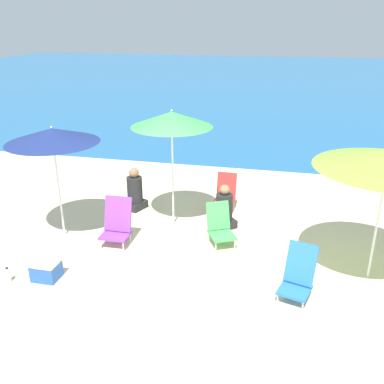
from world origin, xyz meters
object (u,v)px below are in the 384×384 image
object	(u,v)px
beach_chair_green	(220,225)
person_seated_far	(135,192)
water_bottle	(8,276)
person_seated_near	(224,210)
beach_umbrella_green	(172,119)
beach_umbrella_navy	(52,136)
beach_chair_purple	(117,223)
cooler_box	(46,269)
beach_chair_red	(225,193)
beach_chair_blue	(298,275)

from	to	relation	value
beach_chair_green	person_seated_far	distance (m)	2.30
beach_chair_green	person_seated_far	bearing A→B (deg)	123.08
beach_chair_green	water_bottle	bearing A→B (deg)	-174.64
person_seated_near	beach_umbrella_green	bearing A→B (deg)	-127.01
beach_umbrella_navy	beach_chair_green	size ratio (longest dim) A/B	2.82
person_seated_far	beach_chair_green	bearing A→B (deg)	-7.73
beach_umbrella_navy	person_seated_far	size ratio (longest dim) A/B	2.27
water_bottle	beach_chair_green	bearing A→B (deg)	33.52
beach_chair_green	beach_chair_purple	world-z (taller)	beach_chair_purple
beach_umbrella_navy	cooler_box	world-z (taller)	beach_umbrella_navy
beach_umbrella_navy	beach_chair_red	xyz separation A→B (m)	(2.79, 1.79, -1.54)
beach_umbrella_green	beach_chair_purple	size ratio (longest dim) A/B	2.69
person_seated_far	beach_umbrella_navy	bearing A→B (deg)	-100.62
beach_umbrella_navy	person_seated_near	world-z (taller)	beach_umbrella_navy
beach_chair_purple	water_bottle	distance (m)	1.98
person_seated_far	water_bottle	bearing A→B (deg)	-86.35
beach_umbrella_green	cooler_box	xyz separation A→B (m)	(-1.43, -2.33, -1.94)
water_bottle	person_seated_near	bearing A→B (deg)	41.45
beach_chair_green	cooler_box	bearing A→B (deg)	-172.36
beach_chair_purple	person_seated_near	bearing A→B (deg)	29.85
beach_umbrella_navy	beach_chair_blue	size ratio (longest dim) A/B	2.67
beach_chair_purple	beach_chair_blue	bearing A→B (deg)	-16.83
person_seated_near	person_seated_far	xyz separation A→B (m)	(-1.99, 0.47, 0.02)
person_seated_near	person_seated_far	distance (m)	2.05
beach_chair_blue	cooler_box	xyz separation A→B (m)	(-3.82, -0.43, -0.18)
beach_umbrella_green	person_seated_near	bearing A→B (deg)	4.25
beach_chair_red	beach_chair_purple	distance (m)	2.50
beach_chair_blue	water_bottle	distance (m)	4.41
beach_umbrella_green	beach_umbrella_navy	bearing A→B (deg)	-154.25
beach_chair_purple	person_seated_near	distance (m)	2.07
water_bottle	cooler_box	world-z (taller)	cooler_box
beach_chair_blue	person_seated_near	distance (m)	2.42
beach_umbrella_navy	person_seated_near	xyz separation A→B (m)	(2.89, 0.99, -1.56)
beach_umbrella_green	cooler_box	size ratio (longest dim) A/B	5.63
beach_chair_red	cooler_box	xyz separation A→B (m)	(-2.32, -3.21, -0.22)
water_bottle	cooler_box	distance (m)	0.58
person_seated_near	beach_chair_purple	bearing A→B (deg)	-100.87
beach_umbrella_green	person_seated_far	distance (m)	2.07
beach_umbrella_green	water_bottle	distance (m)	3.79
beach_chair_purple	person_seated_near	world-z (taller)	person_seated_near
beach_chair_purple	beach_umbrella_navy	bearing A→B (deg)	176.51
beach_chair_purple	water_bottle	world-z (taller)	beach_chair_purple
cooler_box	beach_chair_purple	bearing A→B (deg)	64.73
beach_chair_green	cooler_box	distance (m)	3.02
beach_umbrella_navy	person_seated_far	bearing A→B (deg)	58.35
beach_chair_blue	beach_chair_red	bearing A→B (deg)	134.48
beach_umbrella_navy	beach_chair_red	size ratio (longest dim) A/B	2.61
beach_chair_blue	cooler_box	world-z (taller)	beach_chair_blue
beach_umbrella_green	beach_chair_green	xyz separation A→B (m)	(1.02, -0.56, -1.75)
beach_umbrella_navy	beach_chair_blue	xyz separation A→B (m)	(4.29, -0.99, -1.57)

